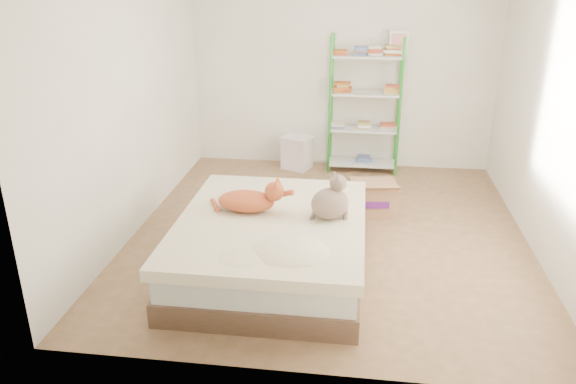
% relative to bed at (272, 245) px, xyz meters
% --- Properties ---
extents(room, '(3.81, 4.21, 2.61)m').
position_rel_bed_xyz_m(room, '(0.44, 0.82, 1.05)').
color(room, '#A17859').
rests_on(room, ground).
extents(bed, '(1.55, 1.94, 0.49)m').
position_rel_bed_xyz_m(bed, '(0.00, 0.00, 0.00)').
color(bed, brown).
rests_on(bed, ground).
extents(orange_cat, '(0.58, 0.31, 0.23)m').
position_rel_bed_xyz_m(orange_cat, '(-0.24, 0.13, 0.36)').
color(orange_cat, '#C1623F').
rests_on(orange_cat, bed).
extents(grey_cat, '(0.43, 0.40, 0.39)m').
position_rel_bed_xyz_m(grey_cat, '(0.48, 0.07, 0.44)').
color(grey_cat, '#8E7360').
rests_on(grey_cat, bed).
extents(shelf_unit, '(0.91, 0.36, 1.74)m').
position_rel_bed_xyz_m(shelf_unit, '(0.75, 2.70, 0.65)').
color(shelf_unit, green).
rests_on(shelf_unit, ground).
extents(cardboard_box, '(0.52, 0.52, 0.39)m').
position_rel_bed_xyz_m(cardboard_box, '(0.87, 1.38, -0.08)').
color(cardboard_box, '#B67B54').
rests_on(cardboard_box, ground).
extents(white_bin, '(0.45, 0.43, 0.42)m').
position_rel_bed_xyz_m(white_bin, '(-0.09, 2.67, -0.03)').
color(white_bin, white).
rests_on(white_bin, ground).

